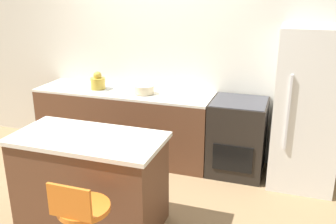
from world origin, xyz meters
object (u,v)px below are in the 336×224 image
Objects in this scene: oven_range at (237,137)px; refrigerator at (307,109)px; kettle at (98,82)px; mixing_bowl at (144,89)px.

oven_range is 0.51× the size of refrigerator.
oven_range is 1.89m from kettle.
oven_range is 3.90× the size of kettle.
refrigerator reaches higher than mixing_bowl.
mixing_bowl is (-1.91, -0.02, 0.06)m from refrigerator.
refrigerator is (0.73, -0.02, 0.44)m from oven_range.
refrigerator is 7.71× the size of kettle.
kettle is at bearing -179.44° from refrigerator.
refrigerator is 1.91m from mixing_bowl.
oven_range is 3.60× the size of mixing_bowl.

